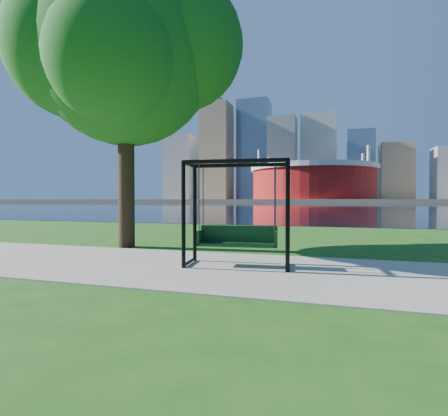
% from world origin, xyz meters
% --- Properties ---
extents(ground, '(900.00, 900.00, 0.00)m').
position_xyz_m(ground, '(0.00, 0.00, 0.00)').
color(ground, '#1E5114').
rests_on(ground, ground).
extents(path, '(120.00, 4.00, 0.03)m').
position_xyz_m(path, '(0.00, -0.50, 0.01)').
color(path, '#9E937F').
rests_on(path, ground).
extents(river, '(900.00, 180.00, 0.02)m').
position_xyz_m(river, '(0.00, 102.00, 0.01)').
color(river, black).
rests_on(river, ground).
extents(far_bank, '(900.00, 228.00, 2.00)m').
position_xyz_m(far_bank, '(0.00, 306.00, 1.00)').
color(far_bank, '#937F60').
rests_on(far_bank, ground).
extents(stadium, '(83.00, 83.00, 32.00)m').
position_xyz_m(stadium, '(-10.00, 235.00, 14.23)').
color(stadium, maroon).
rests_on(stadium, far_bank).
extents(skyline, '(392.00, 66.00, 96.50)m').
position_xyz_m(skyline, '(-4.27, 319.39, 35.89)').
color(skyline, gray).
rests_on(skyline, far_bank).
extents(swing, '(2.31, 1.20, 2.27)m').
position_xyz_m(swing, '(0.49, -0.15, 1.10)').
color(swing, black).
rests_on(swing, ground).
extents(park_tree, '(6.88, 6.21, 8.54)m').
position_xyz_m(park_tree, '(-3.63, 1.99, 5.93)').
color(park_tree, black).
rests_on(park_tree, ground).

